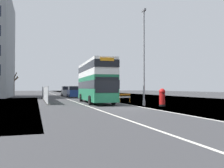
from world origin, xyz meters
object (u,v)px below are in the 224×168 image
lamppost_foreground (144,60)px  car_receding_mid (66,92)px  roadworks_barrier (125,97)px  car_oncoming_near (73,92)px  double_decker_bus (95,81)px  red_pillar_postbox (162,96)px

lamppost_foreground → car_receding_mid: 30.95m
roadworks_barrier → car_oncoming_near: 18.23m
roadworks_barrier → car_oncoming_near: car_oncoming_near is taller
double_decker_bus → car_receding_mid: size_ratio=2.99×
lamppost_foreground → red_pillar_postbox: bearing=-43.6°
double_decker_bus → car_oncoming_near: size_ratio=2.97×
red_pillar_postbox → roadworks_barrier: size_ratio=1.06×
double_decker_bus → lamppost_foreground: size_ratio=1.19×
double_decker_bus → lamppost_foreground: 7.08m
roadworks_barrier → car_oncoming_near: (-3.54, 17.89, 0.32)m
double_decker_bus → car_receding_mid: (-0.39, 24.72, -1.57)m
lamppost_foreground → roadworks_barrier: lamppost_foreground is taller
lamppost_foreground → car_receding_mid: lamppost_foreground is taller
car_oncoming_near → car_receding_mid: 7.28m
double_decker_bus → roadworks_barrier: bearing=-6.9°
car_oncoming_near → red_pillar_postbox: bearing=-78.8°
lamppost_foreground → car_oncoming_near: size_ratio=2.49×
car_receding_mid → double_decker_bus: bearing=-89.1°
red_pillar_postbox → roadworks_barrier: 6.72m
roadworks_barrier → double_decker_bus: bearing=173.1°
lamppost_foreground → car_oncoming_near: lamppost_foreground is taller
red_pillar_postbox → car_receding_mid: size_ratio=0.44×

